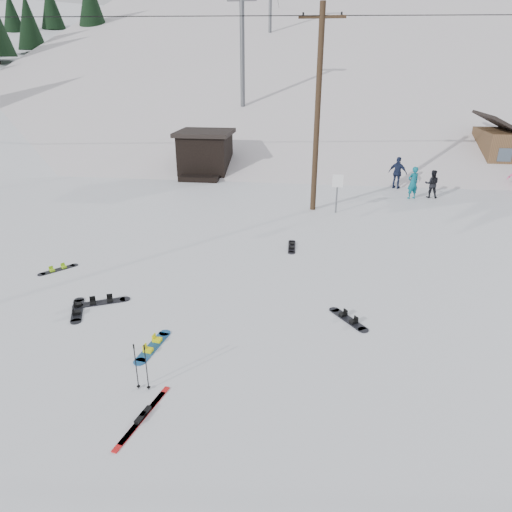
# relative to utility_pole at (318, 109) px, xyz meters

# --- Properties ---
(ground) EXTENTS (200.00, 200.00, 0.00)m
(ground) POSITION_rel_utility_pole_xyz_m (-2.00, -14.00, -4.68)
(ground) COLOR white
(ground) RESTS_ON ground
(ski_slope) EXTENTS (60.00, 85.24, 65.97)m
(ski_slope) POSITION_rel_utility_pole_xyz_m (-2.00, 41.00, -16.68)
(ski_slope) COLOR silver
(ski_slope) RESTS_ON ground
(ridge_left) EXTENTS (47.54, 95.03, 58.38)m
(ridge_left) POSITION_rel_utility_pole_xyz_m (-38.00, 34.00, -15.68)
(ridge_left) COLOR white
(ridge_left) RESTS_ON ground
(treeline_crest) EXTENTS (50.00, 6.00, 10.00)m
(treeline_crest) POSITION_rel_utility_pole_xyz_m (-2.00, 72.00, -4.68)
(treeline_crest) COLOR black
(treeline_crest) RESTS_ON ski_slope
(utility_pole) EXTENTS (2.00, 0.26, 9.00)m
(utility_pole) POSITION_rel_utility_pole_xyz_m (0.00, 0.00, 0.00)
(utility_pole) COLOR #3A2819
(utility_pole) RESTS_ON ground
(trail_sign) EXTENTS (0.50, 0.09, 1.85)m
(trail_sign) POSITION_rel_utility_pole_xyz_m (1.10, -0.42, -3.41)
(trail_sign) COLOR #595B60
(trail_sign) RESTS_ON ground
(lift_hut) EXTENTS (3.40, 4.10, 2.75)m
(lift_hut) POSITION_rel_utility_pole_xyz_m (-7.00, 6.94, -3.32)
(lift_hut) COLOR black
(lift_hut) RESTS_ON ground
(lift_tower_near) EXTENTS (2.20, 0.36, 8.00)m
(lift_tower_near) POSITION_rel_utility_pole_xyz_m (-6.00, 16.00, 3.18)
(lift_tower_near) COLOR #595B60
(lift_tower_near) RESTS_ON ski_slope
(hero_snowboard) EXTENTS (0.49, 1.59, 0.11)m
(hero_snowboard) POSITION_rel_utility_pole_xyz_m (-3.74, -12.49, -4.65)
(hero_snowboard) COLOR #16528F
(hero_snowboard) RESTS_ON ground
(hero_skis) EXTENTS (0.52, 1.92, 0.10)m
(hero_skis) POSITION_rel_utility_pole_xyz_m (-3.10, -14.90, -4.65)
(hero_skis) COLOR #B51213
(hero_skis) RESTS_ON ground
(ski_poles) EXTENTS (0.31, 0.08, 1.13)m
(ski_poles) POSITION_rel_utility_pole_xyz_m (-3.40, -14.05, -4.10)
(ski_poles) COLOR black
(ski_poles) RESTS_ON ground
(board_scatter_a) EXTENTS (1.52, 0.89, 0.12)m
(board_scatter_a) POSITION_rel_utility_pole_xyz_m (-6.04, -10.47, -4.65)
(board_scatter_a) COLOR black
(board_scatter_a) RESTS_ON ground
(board_scatter_b) EXTENTS (0.82, 1.49, 0.11)m
(board_scatter_b) POSITION_rel_utility_pole_xyz_m (-6.52, -11.01, -4.65)
(board_scatter_b) COLOR black
(board_scatter_b) RESTS_ON ground
(board_scatter_c) EXTENTS (0.97, 1.13, 0.10)m
(board_scatter_c) POSITION_rel_utility_pole_xyz_m (-8.57, -8.43, -4.66)
(board_scatter_c) COLOR black
(board_scatter_c) RESTS_ON ground
(board_scatter_d) EXTENTS (1.03, 1.28, 0.11)m
(board_scatter_d) POSITION_rel_utility_pole_xyz_m (1.17, -10.50, -4.65)
(board_scatter_d) COLOR black
(board_scatter_d) RESTS_ON ground
(board_scatter_f) EXTENTS (0.33, 1.48, 0.10)m
(board_scatter_f) POSITION_rel_utility_pole_xyz_m (-0.71, -5.22, -4.65)
(board_scatter_f) COLOR black
(board_scatter_f) RESTS_ON ground
(skier_teal) EXTENTS (0.73, 0.63, 1.69)m
(skier_teal) POSITION_rel_utility_pole_xyz_m (5.13, 2.68, -3.83)
(skier_teal) COLOR #0A5D6D
(skier_teal) RESTS_ON ground
(skier_dark) EXTENTS (0.78, 0.64, 1.47)m
(skier_dark) POSITION_rel_utility_pole_xyz_m (6.18, 3.01, -3.95)
(skier_dark) COLOR black
(skier_dark) RESTS_ON ground
(skier_navy) EXTENTS (1.13, 0.88, 1.79)m
(skier_navy) POSITION_rel_utility_pole_xyz_m (4.67, 4.81, -3.79)
(skier_navy) COLOR #192240
(skier_navy) RESTS_ON ground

